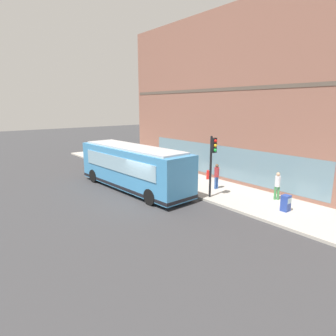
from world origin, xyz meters
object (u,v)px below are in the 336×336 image
city_bus_nearside (133,168)px  pedestrian_near_building_entrance (277,184)px  pedestrian_walking_along_curb (217,175)px  fire_hydrant (208,175)px  traffic_light_near_corner (212,155)px  newspaper_vending_box (286,203)px

city_bus_nearside → pedestrian_near_building_entrance: (5.41, -7.86, -0.42)m
city_bus_nearside → pedestrian_walking_along_curb: size_ratio=5.81×
pedestrian_near_building_entrance → pedestrian_walking_along_curb: bearing=106.0°
fire_hydrant → pedestrian_near_building_entrance: 6.15m
pedestrian_near_building_entrance → city_bus_nearside: bearing=124.6°
traffic_light_near_corner → city_bus_nearside: bearing=117.2°
traffic_light_near_corner → pedestrian_walking_along_curb: (1.69, 1.10, -1.68)m
fire_hydrant → newspaper_vending_box: 7.70m
city_bus_nearside → traffic_light_near_corner: (2.60, -5.05, 1.29)m
traffic_light_near_corner → pedestrian_near_building_entrance: bearing=-45.0°
pedestrian_walking_along_curb → pedestrian_near_building_entrance: 4.07m
traffic_light_near_corner → fire_hydrant: bearing=46.1°
fire_hydrant → newspaper_vending_box: bearing=-103.3°
traffic_light_near_corner → fire_hydrant: (3.18, 3.30, -2.33)m
traffic_light_near_corner → fire_hydrant: size_ratio=5.22×
city_bus_nearside → pedestrian_walking_along_curb: bearing=-42.6°
city_bus_nearside → traffic_light_near_corner: 5.82m
traffic_light_near_corner → pedestrian_near_building_entrance: size_ratio=2.25×
city_bus_nearside → pedestrian_walking_along_curb: (4.29, -3.95, -0.39)m
pedestrian_near_building_entrance → newspaper_vending_box: (-1.41, -1.39, -0.53)m
newspaper_vending_box → pedestrian_near_building_entrance: bearing=44.5°
fire_hydrant → newspaper_vending_box: (-1.78, -7.50, 0.09)m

